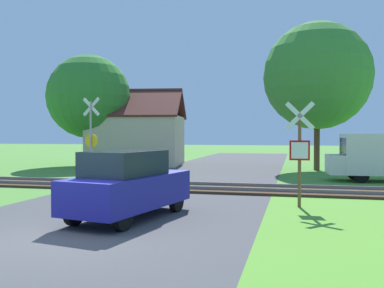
{
  "coord_description": "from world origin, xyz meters",
  "views": [
    {
      "loc": [
        4.77,
        -8.03,
        2.21
      ],
      "look_at": [
        0.5,
        9.69,
        1.8
      ],
      "focal_mm": 40.0,
      "sensor_mm": 36.0,
      "label": 1
    }
  ],
  "objects_px": {
    "crossing_sign_far": "(91,135)",
    "house": "(138,138)",
    "tree_left": "(89,97)",
    "parked_car": "(128,184)",
    "tree_right": "(317,76)",
    "stop_sign_near": "(300,149)"
  },
  "relations": [
    {
      "from": "stop_sign_near",
      "to": "house",
      "type": "xyz_separation_m",
      "value": [
        -11.36,
        16.25,
        0.17
      ]
    },
    {
      "from": "house",
      "to": "parked_car",
      "type": "distance_m",
      "value": 20.31
    },
    {
      "from": "crossing_sign_far",
      "to": "house",
      "type": "bearing_deg",
      "value": 102.53
    },
    {
      "from": "stop_sign_near",
      "to": "parked_car",
      "type": "xyz_separation_m",
      "value": [
        -4.39,
        -2.8,
        -0.87
      ]
    },
    {
      "from": "crossing_sign_far",
      "to": "tree_left",
      "type": "bearing_deg",
      "value": 120.6
    },
    {
      "from": "tree_left",
      "to": "tree_right",
      "type": "bearing_deg",
      "value": -1.78
    },
    {
      "from": "tree_right",
      "to": "parked_car",
      "type": "relative_size",
      "value": 2.14
    },
    {
      "from": "house",
      "to": "tree_left",
      "type": "distance_m",
      "value": 4.57
    },
    {
      "from": "stop_sign_near",
      "to": "parked_car",
      "type": "relative_size",
      "value": 0.76
    },
    {
      "from": "tree_left",
      "to": "crossing_sign_far",
      "type": "bearing_deg",
      "value": -62.39
    },
    {
      "from": "tree_right",
      "to": "parked_car",
      "type": "height_order",
      "value": "tree_right"
    },
    {
      "from": "stop_sign_near",
      "to": "tree_right",
      "type": "distance_m",
      "value": 14.7
    },
    {
      "from": "crossing_sign_far",
      "to": "house",
      "type": "distance_m",
      "value": 11.23
    },
    {
      "from": "tree_right",
      "to": "tree_left",
      "type": "xyz_separation_m",
      "value": [
        -15.58,
        0.48,
        -0.91
      ]
    },
    {
      "from": "stop_sign_near",
      "to": "house",
      "type": "bearing_deg",
      "value": -55.89
    },
    {
      "from": "tree_right",
      "to": "parked_car",
      "type": "bearing_deg",
      "value": -108.23
    },
    {
      "from": "stop_sign_near",
      "to": "parked_car",
      "type": "height_order",
      "value": "stop_sign_near"
    },
    {
      "from": "house",
      "to": "parked_car",
      "type": "height_order",
      "value": "house"
    },
    {
      "from": "house",
      "to": "parked_car",
      "type": "relative_size",
      "value": 1.74
    },
    {
      "from": "house",
      "to": "tree_left",
      "type": "height_order",
      "value": "tree_left"
    },
    {
      "from": "stop_sign_near",
      "to": "tree_left",
      "type": "xyz_separation_m",
      "value": [
        -14.41,
        14.57,
        3.13
      ]
    },
    {
      "from": "crossing_sign_far",
      "to": "tree_left",
      "type": "distance_m",
      "value": 10.93
    }
  ]
}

